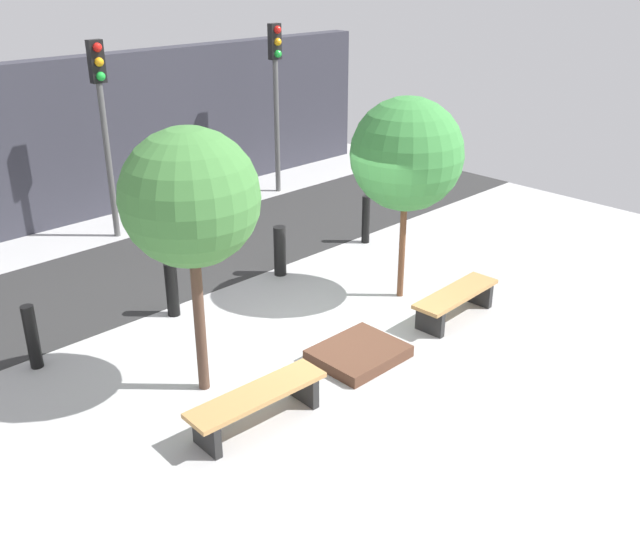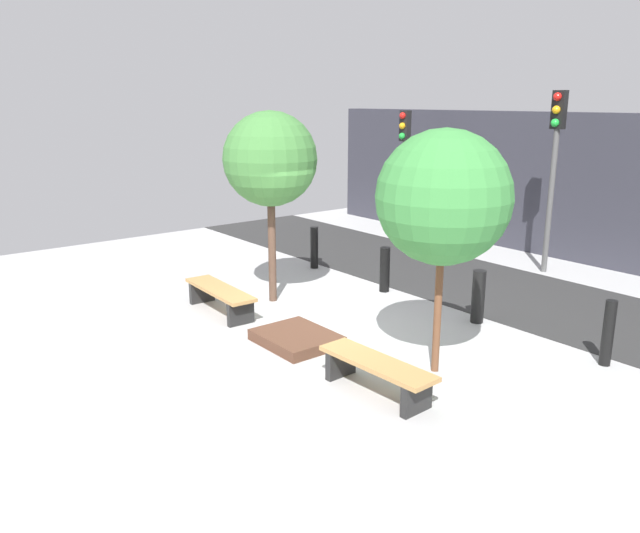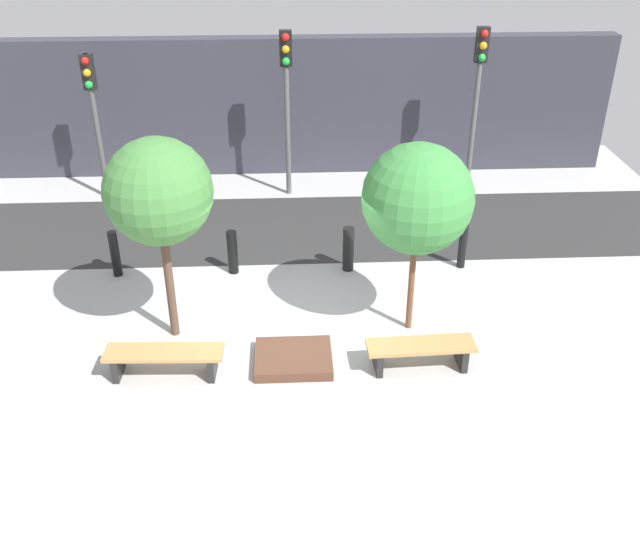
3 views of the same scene
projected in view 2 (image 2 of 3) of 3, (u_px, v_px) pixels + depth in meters
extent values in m
plane|color=#ADADAD|center=(330.00, 334.00, 10.08)|extent=(18.00, 18.00, 0.00)
cube|color=#2D2D2D|center=(490.00, 287.00, 12.58)|extent=(18.00, 3.23, 0.01)
cube|color=#33333D|center=(588.00, 189.00, 14.20)|extent=(16.20, 0.50, 3.39)
cube|color=black|center=(202.00, 292.00, 11.60)|extent=(0.12, 0.48, 0.40)
cube|color=black|center=(241.00, 313.00, 10.45)|extent=(0.12, 0.48, 0.40)
cube|color=#B2844C|center=(220.00, 290.00, 10.97)|extent=(1.85, 0.55, 0.06)
cube|color=black|center=(341.00, 363.00, 8.48)|extent=(0.12, 0.48, 0.39)
cube|color=black|center=(417.00, 398.00, 7.50)|extent=(0.12, 0.48, 0.39)
cube|color=#B2844C|center=(377.00, 363.00, 7.93)|extent=(1.73, 0.54, 0.06)
cube|color=brown|center=(296.00, 338.00, 9.66)|extent=(1.23, 1.01, 0.17)
cylinder|color=brown|center=(272.00, 244.00, 11.47)|extent=(0.14, 0.14, 2.18)
sphere|color=#44813D|center=(270.00, 159.00, 11.07)|extent=(1.69, 1.69, 1.69)
cylinder|color=brown|center=(438.00, 304.00, 8.46)|extent=(0.10, 0.10, 1.94)
sphere|color=#3E8C41|center=(444.00, 197.00, 8.08)|extent=(1.78, 1.78, 1.78)
cylinder|color=black|center=(314.00, 248.00, 13.90)|extent=(0.18, 0.18, 0.94)
cylinder|color=black|center=(385.00, 270.00, 12.20)|extent=(0.20, 0.20, 0.89)
cylinder|color=black|center=(478.00, 297.00, 10.49)|extent=(0.22, 0.22, 0.91)
cylinder|color=black|center=(608.00, 333.00, 8.78)|extent=(0.16, 0.16, 0.96)
cylinder|color=#4D4D4D|center=(403.00, 176.00, 16.59)|extent=(0.12, 0.12, 3.39)
cube|color=black|center=(405.00, 126.00, 16.25)|extent=(0.28, 0.16, 0.78)
sphere|color=red|center=(403.00, 116.00, 16.12)|extent=(0.17, 0.17, 0.17)
sphere|color=orange|center=(402.00, 126.00, 16.19)|extent=(0.17, 0.17, 0.17)
sphere|color=green|center=(402.00, 136.00, 16.25)|extent=(0.17, 0.17, 0.17)
cylinder|color=#535353|center=(552.00, 184.00, 13.23)|extent=(0.12, 0.12, 3.85)
cube|color=black|center=(559.00, 110.00, 12.83)|extent=(0.28, 0.16, 0.78)
sphere|color=red|center=(557.00, 97.00, 12.70)|extent=(0.17, 0.17, 0.17)
sphere|color=orange|center=(556.00, 110.00, 12.77)|extent=(0.17, 0.17, 0.17)
sphere|color=green|center=(555.00, 123.00, 12.83)|extent=(0.17, 0.17, 0.17)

